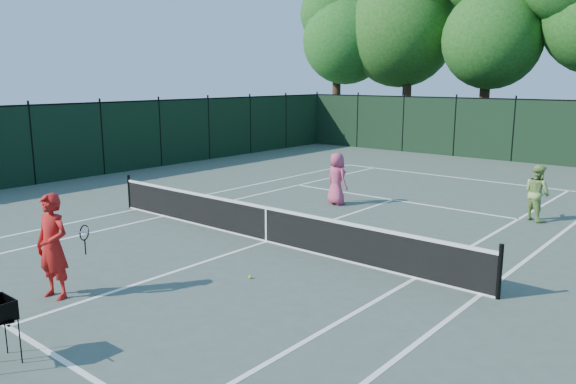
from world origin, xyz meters
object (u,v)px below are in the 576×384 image
Objects in this scene: coach at (53,246)px; player_green at (537,193)px; loose_ball_midcourt at (250,277)px; player_pink at (337,179)px.

coach is 12.85m from player_green.
player_green is at bearing 71.18° from loose_ball_midcourt.
player_green is at bearing 53.50° from coach.
coach is at bearing 98.59° from player_green.
player_pink is at bearing 111.07° from loose_ball_midcourt.
player_pink is 1.03× the size of player_green.
coach is 29.11× the size of loose_ball_midcourt.
player_pink is (-0.51, 9.83, -0.15)m from coach.
coach is 1.17× the size of player_pink.
coach reaches higher than player_green.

